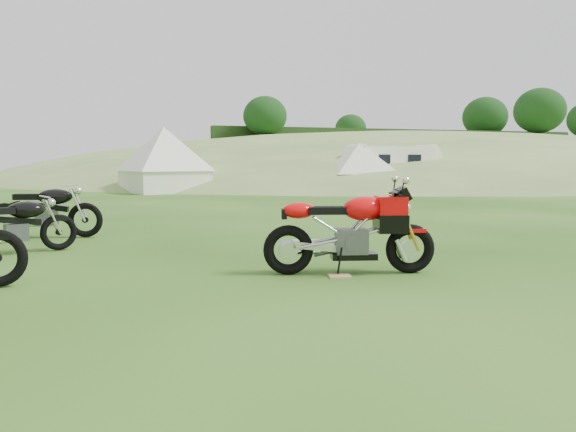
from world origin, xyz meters
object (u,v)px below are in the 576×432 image
object	(u,v)px
plywood_board	(340,276)
tent_right	(359,166)
sport_motorcycle	(350,225)
vintage_moto_c	(45,209)
vintage_moto_a	(15,224)
caravan	(391,168)
tent_left	(164,161)

from	to	relation	value
plywood_board	tent_right	distance (m)	19.75
sport_motorcycle	tent_right	bearing A→B (deg)	78.90
sport_motorcycle	vintage_moto_c	xyz separation A→B (m)	(-4.08, 4.83, -0.09)
sport_motorcycle	vintage_moto_a	size ratio (longest dim) A/B	1.16
plywood_board	caravan	bearing A→B (deg)	60.19
vintage_moto_a	vintage_moto_c	distance (m)	1.92
sport_motorcycle	tent_left	size ratio (longest dim) A/B	0.64
vintage_moto_a	tent_right	bearing A→B (deg)	28.35
sport_motorcycle	plywood_board	distance (m)	0.67
tent_left	caravan	world-z (taller)	tent_left
sport_motorcycle	vintage_moto_a	distance (m)	5.22
plywood_board	vintage_moto_a	distance (m)	5.17
tent_left	sport_motorcycle	bearing A→B (deg)	-105.99
sport_motorcycle	vintage_moto_a	world-z (taller)	sport_motorcycle
sport_motorcycle	caravan	bearing A→B (deg)	74.63
vintage_moto_a	vintage_moto_c	world-z (taller)	vintage_moto_c
tent_left	tent_right	size ratio (longest dim) A/B	1.17
sport_motorcycle	vintage_moto_c	bearing A→B (deg)	144.37
plywood_board	vintage_moto_a	world-z (taller)	vintage_moto_a
plywood_board	vintage_moto_a	bearing A→B (deg)	143.13
vintage_moto_c	tent_right	bearing A→B (deg)	60.09
vintage_moto_a	tent_left	xyz separation A→B (m)	(3.87, 16.91, 0.94)
plywood_board	vintage_moto_c	xyz separation A→B (m)	(-3.87, 5.00, 0.53)
vintage_moto_a	vintage_moto_c	xyz separation A→B (m)	(0.25, 1.90, 0.06)
sport_motorcycle	vintage_moto_a	xyz separation A→B (m)	(-4.33, 2.93, -0.15)
plywood_board	vintage_moto_c	world-z (taller)	vintage_moto_c
plywood_board	tent_left	bearing A→B (deg)	90.72
vintage_moto_c	caravan	bearing A→B (deg)	57.19
vintage_moto_c	caravan	xyz separation A→B (m)	(14.45, 13.46, 0.55)
plywood_board	sport_motorcycle	bearing A→B (deg)	38.94
vintage_moto_a	vintage_moto_c	size ratio (longest dim) A/B	0.89
vintage_moto_c	tent_right	world-z (taller)	tent_right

